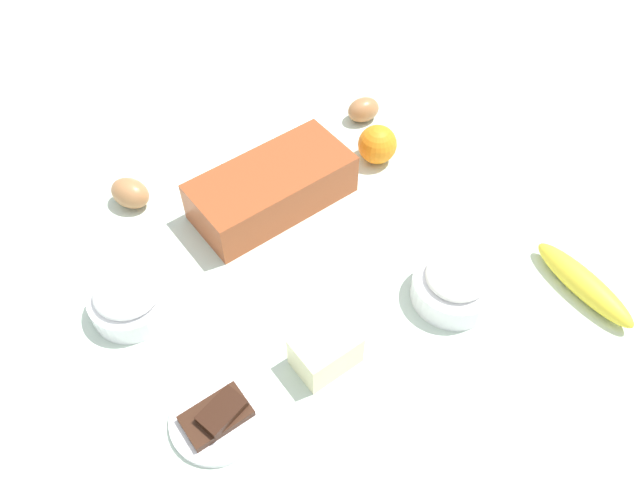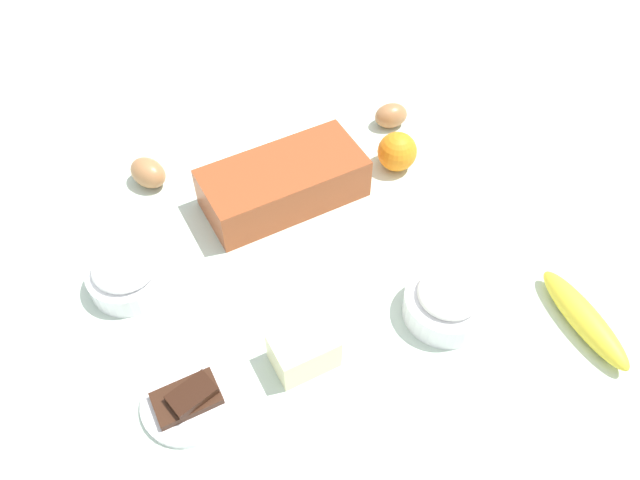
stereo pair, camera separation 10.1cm
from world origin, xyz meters
name	(u,v)px [view 2 (the right image)]	position (x,y,z in m)	size (l,w,h in m)	color
ground_plane	(320,259)	(0.00, 0.00, -0.01)	(2.40, 2.40, 0.02)	silver
loaf_pan	(283,182)	(0.00, 0.14, 0.04)	(0.28, 0.14, 0.08)	#9E4723
flour_bowl	(447,301)	(0.12, -0.19, 0.03)	(0.13, 0.13, 0.07)	white
sugar_bowl	(127,273)	(-0.30, 0.08, 0.03)	(0.13, 0.13, 0.07)	white
banana	(584,319)	(0.29, -0.30, 0.02)	(0.19, 0.04, 0.04)	yellow
orange_fruit	(397,152)	(0.22, 0.13, 0.04)	(0.07, 0.07, 0.07)	orange
butter_block	(304,350)	(-0.11, -0.16, 0.03)	(0.09, 0.06, 0.06)	#F4EDB2
egg_near_butter	(391,115)	(0.27, 0.23, 0.02)	(0.05, 0.05, 0.07)	#AA7245
egg_beside_bowl	(148,173)	(-0.20, 0.29, 0.03)	(0.05, 0.05, 0.07)	#AF7647
chocolate_plate	(188,400)	(-0.28, -0.15, 0.01)	(0.13, 0.13, 0.03)	white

